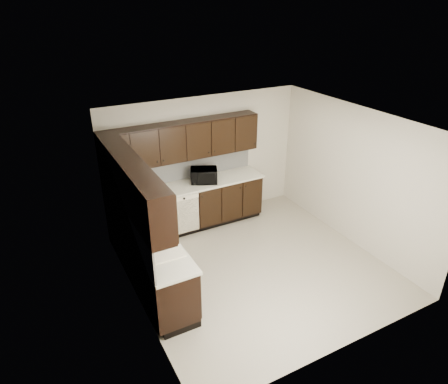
{
  "coord_description": "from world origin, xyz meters",
  "views": [
    {
      "loc": [
        -3.07,
        -4.61,
        4.13
      ],
      "look_at": [
        -0.3,
        0.6,
        1.22
      ],
      "focal_mm": 32.0,
      "sensor_mm": 36.0,
      "label": 1
    }
  ],
  "objects_px": {
    "toaster_oven": "(131,190)",
    "blue_pitcher": "(161,234)",
    "microwave": "(204,175)",
    "sink": "(159,251)",
    "storage_bin": "(152,233)"
  },
  "relations": [
    {
      "from": "microwave",
      "to": "blue_pitcher",
      "type": "height_order",
      "value": "blue_pitcher"
    },
    {
      "from": "sink",
      "to": "blue_pitcher",
      "type": "xyz_separation_m",
      "value": [
        0.09,
        0.09,
        0.2
      ]
    },
    {
      "from": "storage_bin",
      "to": "microwave",
      "type": "bearing_deg",
      "value": 42.89
    },
    {
      "from": "sink",
      "to": "microwave",
      "type": "xyz_separation_m",
      "value": [
        1.52,
        1.68,
        0.2
      ]
    },
    {
      "from": "sink",
      "to": "toaster_oven",
      "type": "bearing_deg",
      "value": 85.58
    },
    {
      "from": "toaster_oven",
      "to": "storage_bin",
      "type": "bearing_deg",
      "value": -116.29
    },
    {
      "from": "microwave",
      "to": "blue_pitcher",
      "type": "distance_m",
      "value": 2.14
    },
    {
      "from": "toaster_oven",
      "to": "blue_pitcher",
      "type": "height_order",
      "value": "blue_pitcher"
    },
    {
      "from": "toaster_oven",
      "to": "blue_pitcher",
      "type": "xyz_separation_m",
      "value": [
        -0.05,
        -1.69,
        0.03
      ]
    },
    {
      "from": "sink",
      "to": "toaster_oven",
      "type": "height_order",
      "value": "sink"
    },
    {
      "from": "toaster_oven",
      "to": "sink",
      "type": "bearing_deg",
      "value": -115.71
    },
    {
      "from": "microwave",
      "to": "sink",
      "type": "bearing_deg",
      "value": -107.45
    },
    {
      "from": "sink",
      "to": "storage_bin",
      "type": "height_order",
      "value": "sink"
    },
    {
      "from": "storage_bin",
      "to": "toaster_oven",
      "type": "bearing_deg",
      "value": 85.01
    },
    {
      "from": "sink",
      "to": "microwave",
      "type": "relative_size",
      "value": 1.65
    }
  ]
}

